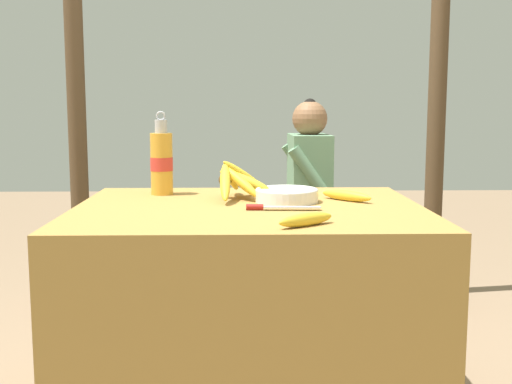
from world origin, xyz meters
The scene contains 12 objects.
market_counter centered at (0.00, 0.00, 0.38)m, with size 1.15×0.95×0.76m.
banana_bunch_ripe centered at (-0.04, 0.17, 0.83)m, with size 0.20×0.34×0.15m.
serving_bowl centered at (0.13, 0.09, 0.78)m, with size 0.22×0.22×0.05m.
water_bottle centered at (-0.32, 0.29, 0.88)m, with size 0.08×0.08×0.31m.
loose_banana_front centered at (0.15, -0.36, 0.78)m, with size 0.18×0.14×0.04m.
loose_banana_side centered at (0.34, 0.11, 0.78)m, with size 0.17×0.18×0.04m.
knife centered at (0.07, -0.09, 0.77)m, with size 0.24×0.04×0.02m.
wooden_bench centered at (0.07, 1.26, 0.36)m, with size 1.83×0.32×0.42m.
seated_vendor centered at (0.29, 1.22, 0.64)m, with size 0.41×0.39×1.12m.
banana_bunch_green centered at (-0.40, 1.25, 0.48)m, with size 0.17×0.30×0.13m.
support_post_near centered at (-0.94, 1.52, 1.34)m, with size 0.10×0.10×2.68m.
support_post_far centered at (1.08, 1.52, 1.34)m, with size 0.10×0.10×2.68m.
Camera 1 is at (-0.03, -2.10, 1.09)m, focal length 45.00 mm.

